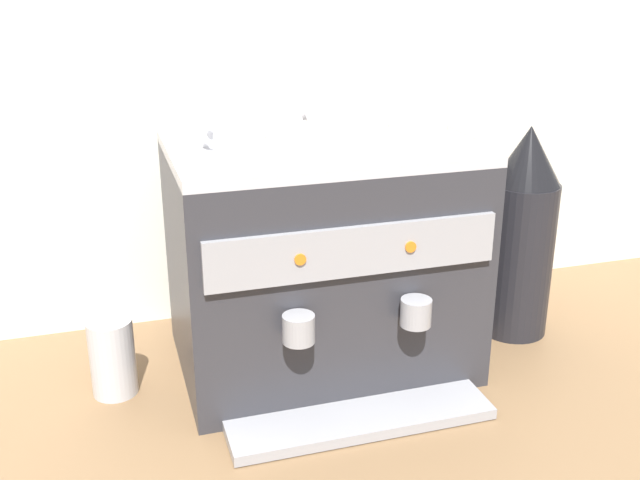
{
  "coord_description": "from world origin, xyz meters",
  "views": [
    {
      "loc": [
        -0.41,
        -1.33,
        0.79
      ],
      "look_at": [
        0.0,
        0.0,
        0.27
      ],
      "focal_mm": 42.1,
      "sensor_mm": 36.0,
      "label": 1
    }
  ],
  "objects_px": {
    "ceramic_cup_1": "(373,116)",
    "coffee_grinder": "(520,233)",
    "ceramic_cup_0": "(216,125)",
    "ceramic_cup_3": "(229,135)",
    "milk_pitcher": "(112,357)",
    "ceramic_bowl_1": "(332,134)",
    "espresso_machine": "(321,257)",
    "ceramic_cup_2": "(295,117)",
    "ceramic_bowl_0": "(291,146)",
    "ceramic_bowl_2": "(418,133)"
  },
  "relations": [
    {
      "from": "ceramic_cup_3",
      "to": "ceramic_bowl_0",
      "type": "distance_m",
      "value": 0.11
    },
    {
      "from": "espresso_machine",
      "to": "ceramic_bowl_2",
      "type": "relative_size",
      "value": 5.03
    },
    {
      "from": "ceramic_cup_3",
      "to": "ceramic_bowl_2",
      "type": "bearing_deg",
      "value": -1.99
    },
    {
      "from": "ceramic_cup_0",
      "to": "ceramic_cup_1",
      "type": "bearing_deg",
      "value": 1.67
    },
    {
      "from": "ceramic_cup_1",
      "to": "espresso_machine",
      "type": "bearing_deg",
      "value": -157.68
    },
    {
      "from": "ceramic_cup_0",
      "to": "milk_pitcher",
      "type": "relative_size",
      "value": 0.65
    },
    {
      "from": "espresso_machine",
      "to": "ceramic_bowl_2",
      "type": "height_order",
      "value": "ceramic_bowl_2"
    },
    {
      "from": "espresso_machine",
      "to": "ceramic_cup_1",
      "type": "relative_size",
      "value": 6.25
    },
    {
      "from": "ceramic_bowl_2",
      "to": "ceramic_bowl_1",
      "type": "bearing_deg",
      "value": 166.52
    },
    {
      "from": "ceramic_cup_0",
      "to": "ceramic_cup_3",
      "type": "bearing_deg",
      "value": -83.25
    },
    {
      "from": "espresso_machine",
      "to": "ceramic_bowl_1",
      "type": "height_order",
      "value": "ceramic_bowl_1"
    },
    {
      "from": "coffee_grinder",
      "to": "milk_pitcher",
      "type": "bearing_deg",
      "value": -179.08
    },
    {
      "from": "ceramic_cup_1",
      "to": "ceramic_bowl_2",
      "type": "height_order",
      "value": "ceramic_cup_1"
    },
    {
      "from": "ceramic_cup_1",
      "to": "ceramic_bowl_0",
      "type": "height_order",
      "value": "ceramic_cup_1"
    },
    {
      "from": "espresso_machine",
      "to": "ceramic_bowl_0",
      "type": "bearing_deg",
      "value": -131.22
    },
    {
      "from": "ceramic_cup_3",
      "to": "ceramic_cup_1",
      "type": "bearing_deg",
      "value": 16.62
    },
    {
      "from": "ceramic_cup_1",
      "to": "ceramic_cup_2",
      "type": "height_order",
      "value": "ceramic_cup_2"
    },
    {
      "from": "ceramic_cup_1",
      "to": "coffee_grinder",
      "type": "xyz_separation_m",
      "value": [
        0.33,
        -0.04,
        -0.27
      ]
    },
    {
      "from": "ceramic_cup_1",
      "to": "coffee_grinder",
      "type": "relative_size",
      "value": 0.2
    },
    {
      "from": "ceramic_cup_0",
      "to": "ceramic_cup_3",
      "type": "xyz_separation_m",
      "value": [
        0.01,
        -0.08,
        -0.0
      ]
    },
    {
      "from": "ceramic_cup_0",
      "to": "ceramic_bowl_2",
      "type": "relative_size",
      "value": 0.88
    },
    {
      "from": "ceramic_bowl_1",
      "to": "milk_pitcher",
      "type": "bearing_deg",
      "value": 178.65
    },
    {
      "from": "ceramic_cup_2",
      "to": "milk_pitcher",
      "type": "distance_m",
      "value": 0.58
    },
    {
      "from": "ceramic_cup_2",
      "to": "ceramic_bowl_1",
      "type": "xyz_separation_m",
      "value": [
        0.05,
        -0.09,
        -0.02
      ]
    },
    {
      "from": "ceramic_cup_3",
      "to": "ceramic_bowl_1",
      "type": "relative_size",
      "value": 0.67
    },
    {
      "from": "espresso_machine",
      "to": "ceramic_bowl_2",
      "type": "distance_m",
      "value": 0.31
    },
    {
      "from": "coffee_grinder",
      "to": "ceramic_bowl_1",
      "type": "bearing_deg",
      "value": -176.81
    },
    {
      "from": "ceramic_cup_1",
      "to": "ceramic_bowl_2",
      "type": "distance_m",
      "value": 0.12
    },
    {
      "from": "ceramic_cup_0",
      "to": "ceramic_bowl_2",
      "type": "bearing_deg",
      "value": -14.43
    },
    {
      "from": "ceramic_cup_1",
      "to": "ceramic_bowl_0",
      "type": "xyz_separation_m",
      "value": [
        -0.2,
        -0.14,
        -0.01
      ]
    },
    {
      "from": "espresso_machine",
      "to": "coffee_grinder",
      "type": "distance_m",
      "value": 0.46
    },
    {
      "from": "ceramic_cup_3",
      "to": "milk_pitcher",
      "type": "xyz_separation_m",
      "value": [
        -0.24,
        0.04,
        -0.42
      ]
    },
    {
      "from": "coffee_grinder",
      "to": "milk_pitcher",
      "type": "relative_size",
      "value": 3.03
    },
    {
      "from": "milk_pitcher",
      "to": "ceramic_bowl_1",
      "type": "bearing_deg",
      "value": -1.35
    },
    {
      "from": "ceramic_cup_3",
      "to": "milk_pitcher",
      "type": "bearing_deg",
      "value": 171.5
    },
    {
      "from": "ceramic_bowl_0",
      "to": "coffee_grinder",
      "type": "height_order",
      "value": "ceramic_bowl_0"
    },
    {
      "from": "ceramic_cup_2",
      "to": "ceramic_bowl_2",
      "type": "distance_m",
      "value": 0.24
    },
    {
      "from": "ceramic_cup_0",
      "to": "ceramic_bowl_1",
      "type": "relative_size",
      "value": 0.82
    },
    {
      "from": "ceramic_cup_0",
      "to": "ceramic_bowl_1",
      "type": "xyz_separation_m",
      "value": [
        0.21,
        -0.06,
        -0.02
      ]
    },
    {
      "from": "ceramic_bowl_0",
      "to": "ceramic_bowl_2",
      "type": "height_order",
      "value": "ceramic_bowl_0"
    },
    {
      "from": "espresso_machine",
      "to": "ceramic_cup_1",
      "type": "bearing_deg",
      "value": 22.32
    },
    {
      "from": "ceramic_bowl_1",
      "to": "coffee_grinder",
      "type": "relative_size",
      "value": 0.26
    },
    {
      "from": "espresso_machine",
      "to": "coffee_grinder",
      "type": "bearing_deg",
      "value": 1.14
    },
    {
      "from": "ceramic_cup_3",
      "to": "coffee_grinder",
      "type": "xyz_separation_m",
      "value": [
        0.64,
        0.05,
        -0.27
      ]
    },
    {
      "from": "ceramic_cup_1",
      "to": "ceramic_bowl_0",
      "type": "relative_size",
      "value": 0.98
    },
    {
      "from": "espresso_machine",
      "to": "ceramic_cup_3",
      "type": "xyz_separation_m",
      "value": [
        -0.18,
        -0.04,
        0.27
      ]
    },
    {
      "from": "ceramic_cup_0",
      "to": "ceramic_bowl_1",
      "type": "bearing_deg",
      "value": -15.13
    },
    {
      "from": "ceramic_cup_1",
      "to": "ceramic_bowl_2",
      "type": "xyz_separation_m",
      "value": [
        0.05,
        -0.1,
        -0.02
      ]
    },
    {
      "from": "ceramic_cup_1",
      "to": "coffee_grinder",
      "type": "height_order",
      "value": "ceramic_cup_1"
    },
    {
      "from": "espresso_machine",
      "to": "ceramic_cup_2",
      "type": "bearing_deg",
      "value": 110.87
    }
  ]
}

